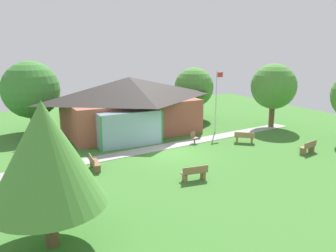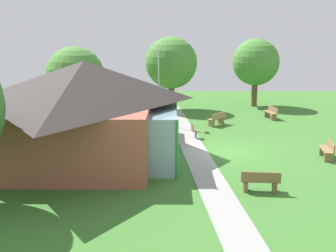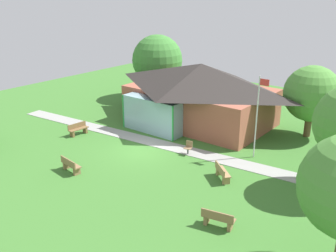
# 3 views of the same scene
# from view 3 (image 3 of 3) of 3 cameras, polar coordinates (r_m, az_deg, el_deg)

# --- Properties ---
(ground_plane) EXTENTS (44.00, 44.00, 0.00)m
(ground_plane) POSITION_cam_3_polar(r_m,az_deg,el_deg) (25.20, -3.59, -3.67)
(ground_plane) COLOR #3D752D
(pavilion) EXTENTS (11.43, 8.42, 4.65)m
(pavilion) POSITION_cam_3_polar(r_m,az_deg,el_deg) (29.78, 4.59, 4.92)
(pavilion) COLOR #A35642
(pavilion) RESTS_ON ground_plane
(footpath) EXTENTS (25.92, 3.70, 0.03)m
(footpath) POSITION_cam_3_polar(r_m,az_deg,el_deg) (26.25, -1.39, -2.61)
(footpath) COLOR #999993
(footpath) RESTS_ON ground_plane
(flagpole) EXTENTS (0.64, 0.08, 5.17)m
(flagpole) POSITION_cam_3_polar(r_m,az_deg,el_deg) (23.83, 13.11, 1.81)
(flagpole) COLOR silver
(flagpole) RESTS_ON ground_plane
(bench_mid_right) EXTENTS (1.43, 1.31, 0.84)m
(bench_mid_right) POSITION_cam_3_polar(r_m,az_deg,el_deg) (21.59, 8.00, -6.85)
(bench_mid_right) COLOR #9E7A51
(bench_mid_right) RESTS_ON ground_plane
(bench_front_center) EXTENTS (1.54, 0.62, 0.84)m
(bench_front_center) POSITION_cam_3_polar(r_m,az_deg,el_deg) (22.91, -14.22, -5.67)
(bench_front_center) COLOR olive
(bench_front_center) RESTS_ON ground_plane
(bench_mid_left) EXTENTS (0.57, 1.53, 0.84)m
(bench_mid_left) POSITION_cam_3_polar(r_m,az_deg,el_deg) (28.48, -13.15, -0.48)
(bench_mid_left) COLOR brown
(bench_mid_left) RESTS_ON ground_plane
(bench_lawn_far_right) EXTENTS (1.56, 0.74, 0.84)m
(bench_lawn_far_right) POSITION_cam_3_polar(r_m,az_deg,el_deg) (17.60, 7.41, -13.50)
(bench_lawn_far_right) COLOR olive
(bench_lawn_far_right) RESTS_ON ground_plane
(patio_chair_lawn_spare) EXTENTS (0.52, 0.52, 0.86)m
(patio_chair_lawn_spare) POSITION_cam_3_polar(r_m,az_deg,el_deg) (24.54, 3.03, -3.27)
(patio_chair_lawn_spare) COLOR #8C6B4C
(patio_chair_lawn_spare) RESTS_ON ground_plane
(tree_behind_pavilion_left) EXTENTS (4.72, 4.72, 5.98)m
(tree_behind_pavilion_left) POSITION_cam_3_polar(r_m,az_deg,el_deg) (36.70, -1.59, 9.71)
(tree_behind_pavilion_left) COLOR brown
(tree_behind_pavilion_left) RESTS_ON ground_plane
(tree_behind_pavilion_right) EXTENTS (3.90, 3.90, 5.08)m
(tree_behind_pavilion_right) POSITION_cam_3_polar(r_m,az_deg,el_deg) (28.42, 20.51, 4.48)
(tree_behind_pavilion_right) COLOR brown
(tree_behind_pavilion_right) RESTS_ON ground_plane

